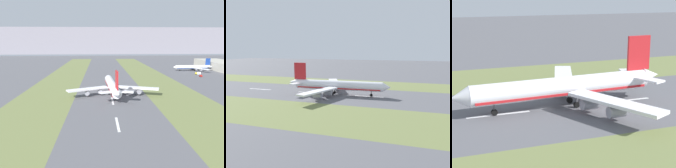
{
  "view_description": "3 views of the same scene",
  "coord_description": "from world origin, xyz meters",
  "views": [
    {
      "loc": [
        -7.89,
        -160.63,
        37.88
      ],
      "look_at": [
        0.79,
        -5.75,
        7.0
      ],
      "focal_mm": 35.0,
      "sensor_mm": 36.0,
      "label": 1
    },
    {
      "loc": [
        131.86,
        35.97,
        30.04
      ],
      "look_at": [
        0.79,
        -5.75,
        7.0
      ],
      "focal_mm": 35.0,
      "sensor_mm": 36.0,
      "label": 2
    },
    {
      "loc": [
        -100.72,
        31.3,
        34.29
      ],
      "look_at": [
        0.79,
        -5.75,
        7.0
      ],
      "focal_mm": 60.0,
      "sensor_mm": 36.0,
      "label": 3
    }
  ],
  "objects": [
    {
      "name": "ground_plane",
      "position": [
        0.0,
        0.0,
        0.0
      ],
      "size": [
        800.0,
        800.0,
        0.0
      ],
      "primitive_type": "plane",
      "color": "#56565B"
    },
    {
      "name": "grass_median_west",
      "position": [
        -45.0,
        0.0,
        0.0
      ],
      "size": [
        40.0,
        600.0,
        0.01
      ],
      "primitive_type": "cube",
      "color": "olive",
      "rests_on": "ground"
    },
    {
      "name": "grass_median_east",
      "position": [
        45.0,
        0.0,
        0.0
      ],
      "size": [
        40.0,
        600.0,
        0.01
      ],
      "primitive_type": "cube",
      "color": "olive",
      "rests_on": "ground"
    },
    {
      "name": "centreline_dash_near",
      "position": [
        0.0,
        -65.75,
        0.01
      ],
      "size": [
        1.2,
        18.0,
        0.01
      ],
      "primitive_type": "cube",
      "color": "silver",
      "rests_on": "ground"
    },
    {
      "name": "centreline_dash_mid",
      "position": [
        0.0,
        -25.75,
        0.01
      ],
      "size": [
        1.2,
        18.0,
        0.01
      ],
      "primitive_type": "cube",
      "color": "silver",
      "rests_on": "ground"
    },
    {
      "name": "centreline_dash_far",
      "position": [
        0.0,
        14.25,
        0.01
      ],
      "size": [
        1.2,
        18.0,
        0.01
      ],
      "primitive_type": "cube",
      "color": "silver",
      "rests_on": "ground"
    },
    {
      "name": "airplane_main_jet",
      "position": [
        0.9,
        -7.65,
        6.02
      ],
      "size": [
        64.04,
        67.2,
        20.2
      ],
      "color": "white",
      "rests_on": "ground"
    }
  ]
}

